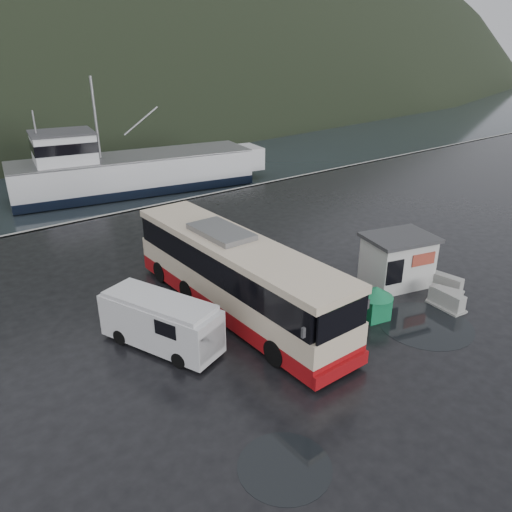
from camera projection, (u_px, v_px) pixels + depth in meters
ground at (310, 320)px, 22.90m from camera, size 160.00×160.00×0.00m
quay_edge at (128, 211)px, 37.49m from camera, size 160.00×0.60×1.50m
coach_bus at (236, 311)px, 23.69m from camera, size 3.44×13.56×3.83m
white_van at (163, 346)px, 20.97m from camera, size 3.68×5.71×2.25m
waste_bin_left at (356, 311)px, 23.66m from camera, size 1.37×1.37×1.55m
waste_bin_right at (373, 318)px, 23.07m from camera, size 1.39×1.39×1.62m
dome_tent at (330, 327)px, 22.36m from camera, size 2.62×3.39×1.23m
ticket_kiosk at (394, 284)px, 26.31m from camera, size 4.01×3.41×2.70m
jersey_barrier_a at (446, 290)px, 25.61m from camera, size 1.03×1.73×0.82m
jersey_barrier_b at (444, 303)px, 24.35m from camera, size 1.28×1.79×0.81m
jersey_barrier_c at (446, 308)px, 23.95m from camera, size 1.05×1.82×0.87m
fishing_trawler at (135, 176)px, 47.28m from camera, size 26.69×10.11×10.44m
puddles at (392, 359)px, 20.09m from camera, size 13.89×5.90×0.01m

